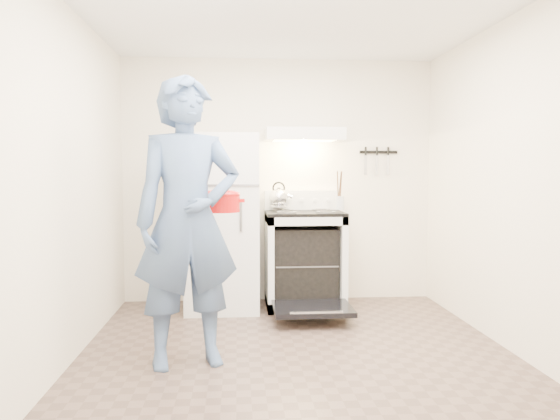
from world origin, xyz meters
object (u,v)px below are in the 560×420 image
(refrigerator, at_px, (222,222))
(person, at_px, (188,222))
(dutch_oven, at_px, (221,203))
(stove_body, at_px, (304,261))
(tea_kettle, at_px, (279,196))

(refrigerator, xyz_separation_m, person, (-0.19, -1.55, 0.15))
(person, bearing_deg, refrigerator, 67.44)
(person, relative_size, dutch_oven, 5.68)
(stove_body, xyz_separation_m, person, (-1.00, -1.58, 0.54))
(tea_kettle, distance_m, dutch_oven, 1.55)
(dutch_oven, bearing_deg, refrigerator, 91.21)
(stove_body, distance_m, tea_kettle, 0.70)
(tea_kettle, relative_size, dutch_oven, 0.83)
(tea_kettle, bearing_deg, dutch_oven, -110.46)
(refrigerator, height_order, stove_body, refrigerator)
(tea_kettle, relative_size, person, 0.15)
(person, bearing_deg, dutch_oven, 38.20)
(refrigerator, relative_size, person, 0.85)
(stove_body, xyz_separation_m, tea_kettle, (-0.24, 0.17, 0.64))
(stove_body, bearing_deg, refrigerator, -178.23)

